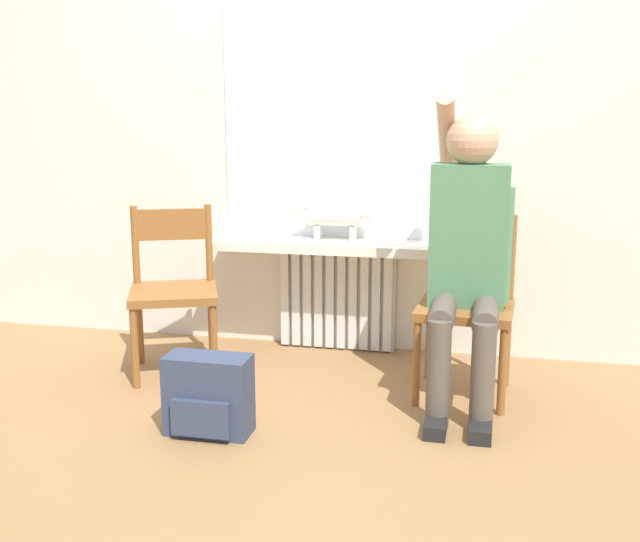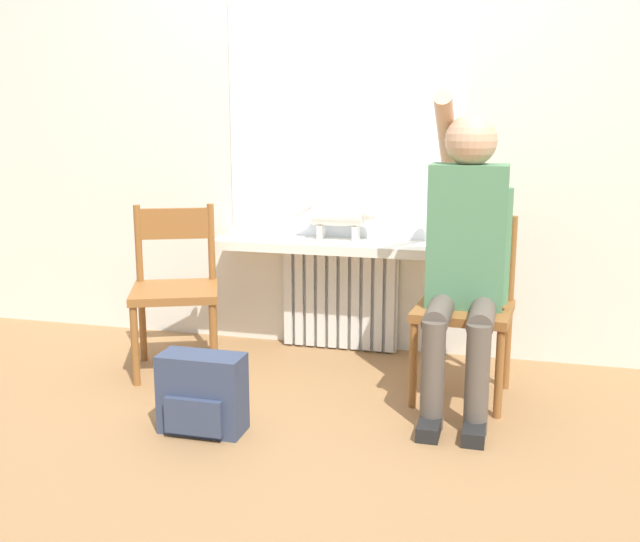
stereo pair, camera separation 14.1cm
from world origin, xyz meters
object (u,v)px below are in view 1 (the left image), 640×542
chair_right (466,303)px  backpack (208,396)px  cat (339,216)px  chair_left (173,287)px  person (468,246)px

chair_right → backpack: chair_right is taller
chair_right → cat: 0.91m
chair_right → backpack: bearing=-141.4°
chair_left → cat: 0.95m
person → cat: person is taller
chair_left → backpack: bearing=-80.0°
chair_right → cat: size_ratio=1.74×
chair_left → backpack: chair_left is taller
person → cat: size_ratio=2.91×
person → cat: bearing=140.3°
chair_right → person: 0.30m
chair_right → backpack: size_ratio=2.39×
person → backpack: person is taller
chair_right → person: (-0.00, -0.10, 0.28)m
person → backpack: size_ratio=4.00×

